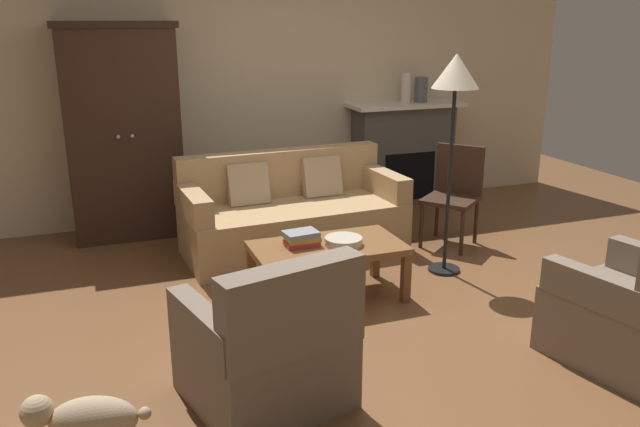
{
  "coord_description": "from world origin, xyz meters",
  "views": [
    {
      "loc": [
        -1.73,
        -3.87,
        2.0
      ],
      "look_at": [
        -0.09,
        0.53,
        0.55
      ],
      "focal_mm": 35.74,
      "sensor_mm": 36.0,
      "label": 1
    }
  ],
  "objects": [
    {
      "name": "mantel_vase_slate",
      "position": [
        1.73,
        2.28,
        1.25
      ],
      "size": [
        0.14,
        0.14,
        0.27
      ],
      "primitive_type": "cylinder",
      "color": "#565B66",
      "rests_on": "fireplace"
    },
    {
      "name": "ground_plane",
      "position": [
        0.0,
        0.0,
        0.0
      ],
      "size": [
        9.6,
        9.6,
        0.0
      ],
      "primitive_type": "plane",
      "color": "brown"
    },
    {
      "name": "mantel_vase_cream",
      "position": [
        1.55,
        2.28,
        1.28
      ],
      "size": [
        0.11,
        0.11,
        0.32
      ],
      "primitive_type": "cylinder",
      "color": "beige",
      "rests_on": "fireplace"
    },
    {
      "name": "dog",
      "position": [
        -1.86,
        -1.18,
        0.25
      ],
      "size": [
        0.56,
        0.3,
        0.39
      ],
      "color": "tan",
      "rests_on": "ground"
    },
    {
      "name": "armoire",
      "position": [
        -1.4,
        2.22,
        0.99
      ],
      "size": [
        1.06,
        0.57,
        1.97
      ],
      "color": "#382319",
      "rests_on": "ground"
    },
    {
      "name": "armchair_near_left",
      "position": [
        -0.94,
        -0.96,
        0.32
      ],
      "size": [
        0.92,
        0.92,
        0.88
      ],
      "color": "#756656",
      "rests_on": "ground"
    },
    {
      "name": "armchair_near_right",
      "position": [
        1.24,
        -1.3,
        0.32
      ],
      "size": [
        0.91,
        0.92,
        0.88
      ],
      "color": "#756656",
      "rests_on": "ground"
    },
    {
      "name": "book_stack",
      "position": [
        -0.34,
        0.24,
        0.47
      ],
      "size": [
        0.26,
        0.19,
        0.11
      ],
      "color": "#B73833",
      "rests_on": "coffee_table"
    },
    {
      "name": "side_chair_wooden",
      "position": [
        1.36,
        0.93,
        0.51
      ],
      "size": [
        0.62,
        0.62,
        0.9
      ],
      "color": "#382319",
      "rests_on": "ground"
    },
    {
      "name": "fireplace",
      "position": [
        1.55,
        2.3,
        0.57
      ],
      "size": [
        1.26,
        0.48,
        1.12
      ],
      "color": "#4C4947",
      "rests_on": "ground"
    },
    {
      "name": "back_wall",
      "position": [
        0.0,
        2.55,
        1.4
      ],
      "size": [
        7.2,
        0.1,
        2.8
      ],
      "primitive_type": "cube",
      "color": "beige",
      "rests_on": "ground"
    },
    {
      "name": "fruit_bowl",
      "position": [
        -0.05,
        0.14,
        0.45
      ],
      "size": [
        0.27,
        0.27,
        0.06
      ],
      "primitive_type": "cylinder",
      "color": "beige",
      "rests_on": "coffee_table"
    },
    {
      "name": "floor_lamp",
      "position": [
        0.93,
        0.35,
        1.51
      ],
      "size": [
        0.36,
        0.36,
        1.75
      ],
      "color": "black",
      "rests_on": "ground"
    },
    {
      "name": "couch",
      "position": [
        -0.09,
        1.26,
        0.32
      ],
      "size": [
        1.96,
        0.94,
        0.86
      ],
      "color": "tan",
      "rests_on": "ground"
    },
    {
      "name": "coffee_table",
      "position": [
        -0.16,
        0.18,
        0.37
      ],
      "size": [
        1.1,
        0.6,
        0.42
      ],
      "color": "brown",
      "rests_on": "ground"
    }
  ]
}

